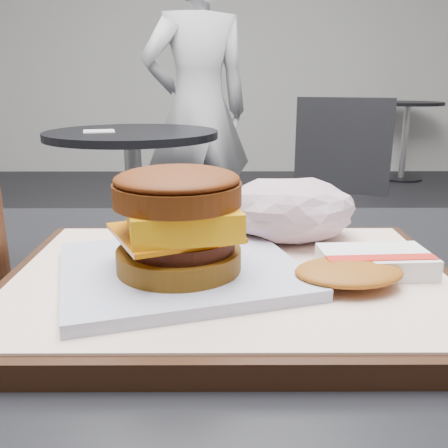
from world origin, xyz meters
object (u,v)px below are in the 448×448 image
neighbor_chair (312,186)px  neighbor_table (134,179)px  serving_tray (231,283)px  crumpled_wrapper (287,209)px  patron (198,111)px  hash_brown (364,266)px  breakfast_sandwich (179,233)px

neighbor_chair → neighbor_table: bearing=-175.2°
serving_tray → neighbor_chair: bearing=77.5°
neighbor_table → neighbor_chair: bearing=4.8°
neighbor_table → crumpled_wrapper: bearing=-74.4°
neighbor_chair → crumpled_wrapper: bearing=-101.2°
serving_tray → neighbor_chair: 1.78m
patron → hash_brown: bearing=74.2°
serving_tray → hash_brown: (0.11, -0.01, 0.02)m
crumpled_wrapper → patron: size_ratio=0.09×
crumpled_wrapper → neighbor_table: 1.64m
serving_tray → crumpled_wrapper: size_ratio=2.74×
serving_tray → hash_brown: hash_brown is taller
serving_tray → neighbor_chair: (0.38, 1.71, -0.27)m
serving_tray → neighbor_table: size_ratio=0.51×
patron → breakfast_sandwich: bearing=70.4°
serving_tray → neighbor_table: 1.71m
hash_brown → patron: size_ratio=0.08×
serving_tray → patron: patron is taller
breakfast_sandwich → patron: patron is taller
hash_brown → crumpled_wrapper: 0.12m
neighbor_table → neighbor_chair: size_ratio=0.85×
patron → serving_tray: bearing=71.5°
breakfast_sandwich → crumpled_wrapper: bearing=47.3°
neighbor_table → neighbor_chair: 0.76m
crumpled_wrapper → patron: patron is taller
serving_tray → breakfast_sandwich: (-0.04, -0.01, 0.05)m
breakfast_sandwich → serving_tray: bearing=18.5°
neighbor_table → patron: size_ratio=0.47×
breakfast_sandwich → hash_brown: breakfast_sandwich is taller
breakfast_sandwich → neighbor_table: breakfast_sandwich is taller
breakfast_sandwich → neighbor_table: size_ratio=0.31×
neighbor_chair → patron: 0.78m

